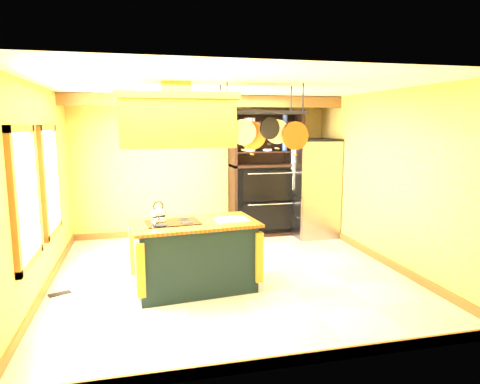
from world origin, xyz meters
name	(u,v)px	position (x,y,z in m)	size (l,w,h in m)	color
floor	(229,275)	(0.00, 0.00, 0.00)	(5.00, 5.00, 0.00)	beige
ceiling	(229,86)	(0.00, 0.00, 2.70)	(5.00, 5.00, 0.00)	white
wall_back	(203,167)	(0.00, 2.50, 1.35)	(5.00, 0.02, 2.70)	#E8AE54
wall_front	(289,223)	(0.00, -2.50, 1.35)	(5.00, 0.02, 2.70)	#E8AE54
wall_left	(39,190)	(-2.50, 0.00, 1.35)	(0.02, 5.00, 2.70)	#E8AE54
wall_right	(386,179)	(2.50, 0.00, 1.35)	(0.02, 5.00, 2.70)	#E8AE54
ceiling_beam	(209,101)	(0.00, 1.70, 2.59)	(5.00, 0.15, 0.20)	brown
window_near	(26,196)	(-2.47, -0.80, 1.40)	(0.06, 1.06, 1.56)	brown
window_far	(51,180)	(-2.47, 0.60, 1.40)	(0.06, 1.06, 1.56)	brown
kitchen_island	(194,255)	(-0.56, -0.43, 0.47)	(1.72, 1.08, 1.11)	#13242C
range_hood	(176,119)	(-0.76, -0.43, 2.25)	(1.46, 0.83, 0.80)	#C38B30
pot_rack	(262,122)	(0.36, -0.43, 2.21)	(1.21, 0.55, 0.85)	black
refrigerator	(312,189)	(2.08, 1.90, 0.91)	(0.81, 0.96, 1.87)	gray
hutch	(265,187)	(1.20, 2.23, 0.94)	(1.39, 0.63, 2.45)	black
floor_register	(60,294)	(-2.30, -0.20, 0.01)	(0.28, 0.12, 0.01)	black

